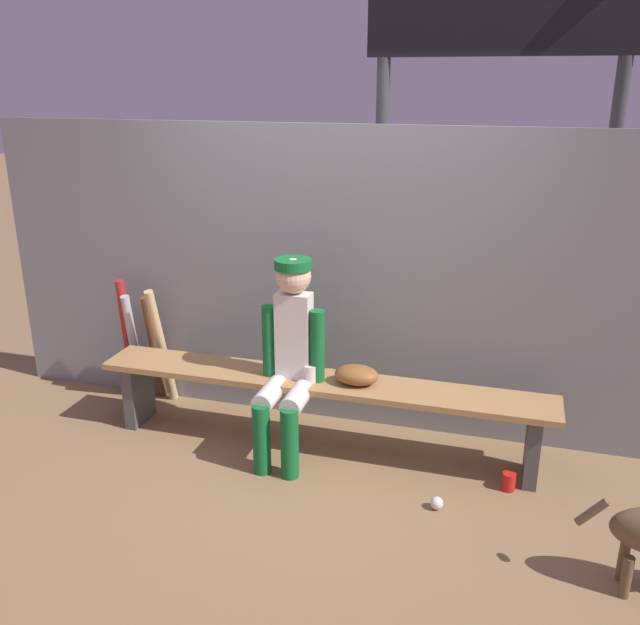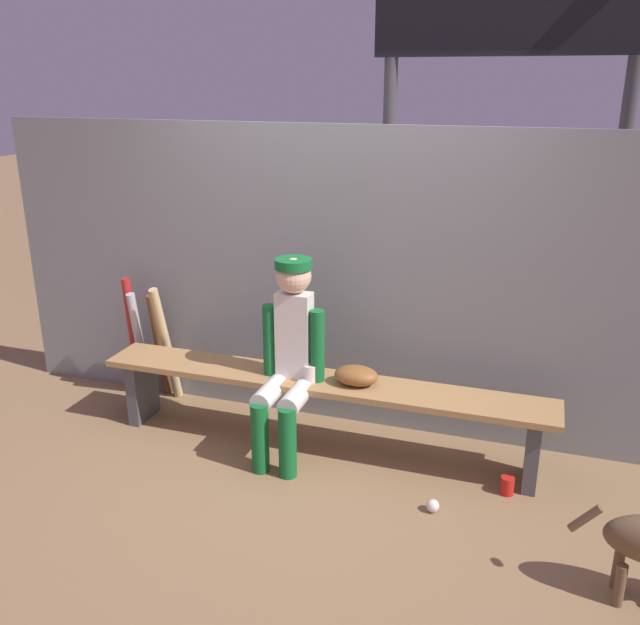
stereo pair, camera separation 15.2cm
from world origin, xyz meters
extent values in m
plane|color=olive|center=(0.00, 0.00, 0.00)|extent=(30.00, 30.00, 0.00)
cube|color=gray|center=(0.00, 0.45, 1.02)|extent=(5.06, 0.03, 2.04)
cube|color=#AD7F4C|center=(0.00, 0.00, 0.47)|extent=(2.95, 0.36, 0.04)
cube|color=#4C4C51|center=(-1.33, 0.00, 0.23)|extent=(0.08, 0.29, 0.45)
cube|color=#4C4C51|center=(1.33, 0.00, 0.23)|extent=(0.08, 0.29, 0.45)
cube|color=silver|center=(-0.17, 0.00, 0.77)|extent=(0.22, 0.13, 0.56)
sphere|color=beige|center=(-0.17, 0.00, 1.16)|extent=(0.22, 0.22, 0.22)
cylinder|color=#14662D|center=(-0.17, 0.00, 1.24)|extent=(0.23, 0.23, 0.06)
cylinder|color=silver|center=(-0.26, -0.19, 0.45)|extent=(0.13, 0.38, 0.13)
cylinder|color=#14662D|center=(-0.26, -0.38, 0.23)|extent=(0.11, 0.11, 0.45)
cylinder|color=#14662D|center=(-0.33, -0.02, 0.72)|extent=(0.09, 0.09, 0.48)
cylinder|color=silver|center=(-0.08, -0.19, 0.45)|extent=(0.13, 0.38, 0.13)
cylinder|color=#14662D|center=(-0.08, -0.38, 0.23)|extent=(0.11, 0.11, 0.45)
cylinder|color=#14662D|center=(-0.01, -0.02, 0.72)|extent=(0.09, 0.09, 0.48)
ellipsoid|color=brown|center=(0.24, 0.00, 0.55)|extent=(0.28, 0.20, 0.12)
cylinder|color=tan|center=(-1.28, 0.28, 0.46)|extent=(0.08, 0.29, 0.92)
cylinder|color=brown|center=(-1.39, 0.36, 0.42)|extent=(0.07, 0.20, 0.83)
cylinder|color=#B7B7BC|center=(-1.52, 0.29, 0.42)|extent=(0.07, 0.20, 0.85)
cylinder|color=#B22323|center=(-1.58, 0.31, 0.47)|extent=(0.08, 0.14, 0.94)
sphere|color=white|center=(0.82, -0.47, 0.04)|extent=(0.07, 0.07, 0.07)
cylinder|color=red|center=(1.21, -0.16, 0.06)|extent=(0.08, 0.08, 0.11)
cylinder|color=silver|center=(-0.05, -0.05, 0.55)|extent=(0.08, 0.08, 0.11)
cylinder|color=#3F3F42|center=(0.07, 1.46, 1.23)|extent=(0.10, 0.10, 2.45)
cylinder|color=#3F3F42|center=(1.72, 1.46, 1.23)|extent=(0.10, 0.10, 2.45)
cylinder|color=brown|center=(1.57, -0.85, 0.39)|extent=(0.15, 0.04, 0.16)
cylinder|color=brown|center=(1.75, -0.79, 0.11)|extent=(0.05, 0.05, 0.22)
cylinder|color=brown|center=(1.75, -0.91, 0.11)|extent=(0.05, 0.05, 0.22)
camera|label=1|loc=(1.10, -3.79, 2.31)|focal=38.13mm
camera|label=2|loc=(1.25, -3.75, 2.31)|focal=38.13mm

